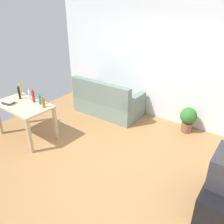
{
  "coord_description": "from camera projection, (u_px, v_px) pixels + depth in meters",
  "views": [
    {
      "loc": [
        2.4,
        -2.74,
        2.75
      ],
      "look_at": [
        0.1,
        0.5,
        0.75
      ],
      "focal_mm": 37.63,
      "sensor_mm": 36.0,
      "label": 1
    }
  ],
  "objects": [
    {
      "name": "desk",
      "position": [
        24.0,
        109.0,
        4.8
      ],
      "size": [
        1.23,
        0.76,
        0.76
      ],
      "rotation": [
        0.0,
        0.0,
        -0.05
      ],
      "color": "#C6B28E",
      "rests_on": "ground_plane"
    },
    {
      "name": "bottle_amber",
      "position": [
        43.0,
        103.0,
        4.56
      ],
      "size": [
        0.06,
        0.06,
        0.23
      ],
      "color": "#9E6019",
      "rests_on": "desk"
    },
    {
      "name": "potted_plant",
      "position": [
        188.0,
        118.0,
        5.11
      ],
      "size": [
        0.36,
        0.36,
        0.57
      ],
      "color": "brown",
      "rests_on": "ground_plane"
    },
    {
      "name": "bottle_clear",
      "position": [
        29.0,
        95.0,
        4.9
      ],
      "size": [
        0.05,
        0.05,
        0.24
      ],
      "color": "silver",
      "rests_on": "desk"
    },
    {
      "name": "bottle_red",
      "position": [
        33.0,
        97.0,
        4.77
      ],
      "size": [
        0.06,
        0.06,
        0.28
      ],
      "color": "#AD2323",
      "rests_on": "desk"
    },
    {
      "name": "book_stack",
      "position": [
        8.0,
        102.0,
        4.75
      ],
      "size": [
        0.26,
        0.2,
        0.07
      ],
      "color": "#333338",
      "rests_on": "desk"
    },
    {
      "name": "bottle_dark",
      "position": [
        19.0,
        93.0,
        4.92
      ],
      "size": [
        0.05,
        0.05,
        0.3
      ],
      "color": "black",
      "rests_on": "desk"
    },
    {
      "name": "bottle_squat",
      "position": [
        20.0,
        90.0,
        5.1
      ],
      "size": [
        0.06,
        0.06,
        0.28
      ],
      "color": "#BCB24C",
      "rests_on": "desk"
    },
    {
      "name": "bottle_tall",
      "position": [
        40.0,
        100.0,
        4.7
      ],
      "size": [
        0.06,
        0.06,
        0.23
      ],
      "color": "teal",
      "rests_on": "desk"
    },
    {
      "name": "tv_stand",
      "position": [
        221.0,
        194.0,
        3.29
      ],
      "size": [
        0.44,
        1.1,
        0.48
      ],
      "rotation": [
        0.0,
        0.0,
        1.57
      ],
      "color": "black",
      "rests_on": "ground_plane"
    },
    {
      "name": "couch",
      "position": [
        107.0,
        102.0,
        5.91
      ],
      "size": [
        1.66,
        0.84,
        0.92
      ],
      "rotation": [
        0.0,
        0.0,
        3.14
      ],
      "color": "slate",
      "rests_on": "ground_plane"
    },
    {
      "name": "ground_plane",
      "position": [
        93.0,
        156.0,
        4.47
      ],
      "size": [
        5.2,
        4.4,
        0.02
      ],
      "primitive_type": "cube",
      "color": "#9E7042"
    },
    {
      "name": "wall_rear",
      "position": [
        151.0,
        61.0,
        5.46
      ],
      "size": [
        5.2,
        0.1,
        2.7
      ],
      "primitive_type": "cube",
      "color": "silver",
      "rests_on": "ground_plane"
    }
  ]
}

